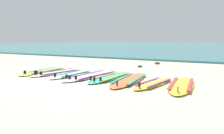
% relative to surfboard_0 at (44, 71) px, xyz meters
% --- Properties ---
extents(ground_plane, '(80.00, 80.00, 0.00)m').
position_rel_surfboard_0_xyz_m(ground_plane, '(2.01, -0.21, -0.04)').
color(ground_plane, beige).
extents(sea, '(80.00, 60.00, 0.10)m').
position_rel_surfboard_0_xyz_m(sea, '(2.01, 35.74, 0.01)').
color(sea, teal).
rests_on(sea, ground).
extents(surfboard_0, '(0.65, 2.25, 0.18)m').
position_rel_surfboard_0_xyz_m(surfboard_0, '(0.00, 0.00, 0.00)').
color(surfboard_0, yellow).
rests_on(surfboard_0, ground).
extents(surfboard_1, '(0.91, 2.23, 0.18)m').
position_rel_surfboard_0_xyz_m(surfboard_1, '(0.63, 0.02, 0.00)').
color(surfboard_1, silver).
rests_on(surfboard_1, ground).
extents(surfboard_2, '(0.54, 2.01, 0.18)m').
position_rel_surfboard_0_xyz_m(surfboard_2, '(1.31, -0.08, 0.00)').
color(surfboard_2, white).
rests_on(surfboard_2, ground).
extents(surfboard_3, '(0.91, 2.65, 0.18)m').
position_rel_surfboard_0_xyz_m(surfboard_3, '(2.01, 0.05, 0.00)').
color(surfboard_3, white).
rests_on(surfboard_3, ground).
extents(surfboard_4, '(0.65, 2.31, 0.18)m').
position_rel_surfboard_0_xyz_m(surfboard_4, '(2.68, 0.04, 0.00)').
color(surfboard_4, '#2DB793').
rests_on(surfboard_4, ground).
extents(surfboard_5, '(0.85, 2.58, 0.18)m').
position_rel_surfboard_0_xyz_m(surfboard_5, '(3.34, -0.07, -0.00)').
color(surfboard_5, orange).
rests_on(surfboard_5, ground).
extents(surfboard_6, '(0.77, 1.97, 0.18)m').
position_rel_surfboard_0_xyz_m(surfboard_6, '(4.11, -0.27, 0.00)').
color(surfboard_6, yellow).
rests_on(surfboard_6, ground).
extents(surfboard_7, '(0.81, 2.39, 0.18)m').
position_rel_surfboard_0_xyz_m(surfboard_7, '(4.78, -0.13, -0.00)').
color(surfboard_7, yellow).
rests_on(surfboard_7, ground).
extents(seaweed_clump_near_shoreline, '(0.28, 0.22, 0.10)m').
position_rel_surfboard_0_xyz_m(seaweed_clump_near_shoreline, '(2.85, 4.35, 0.01)').
color(seaweed_clump_near_shoreline, '#4C4228').
rests_on(seaweed_clump_near_shoreline, ground).
extents(seaweed_clump_mid_sand, '(0.22, 0.18, 0.08)m').
position_rel_surfboard_0_xyz_m(seaweed_clump_mid_sand, '(2.53, 2.91, 0.00)').
color(seaweed_clump_mid_sand, '#2D381E').
rests_on(seaweed_clump_mid_sand, ground).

